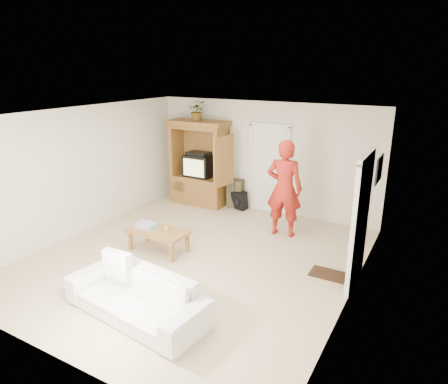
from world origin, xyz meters
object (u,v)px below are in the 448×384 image
object	(u,v)px
sofa	(136,296)
coffee_table	(158,233)
man	(284,189)
armoire	(200,168)

from	to	relation	value
sofa	coffee_table	bearing A→B (deg)	126.49
man	coffee_table	distance (m)	2.65
man	coffee_table	world-z (taller)	man
armoire	coffee_table	world-z (taller)	armoire
armoire	sofa	world-z (taller)	armoire
coffee_table	armoire	bearing A→B (deg)	107.88
man	coffee_table	xyz separation A→B (m)	(-1.76, -1.88, -0.63)
armoire	coffee_table	bearing A→B (deg)	-73.48
armoire	man	xyz separation A→B (m)	(2.57, -0.85, 0.09)
coffee_table	man	bearing A→B (deg)	48.31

